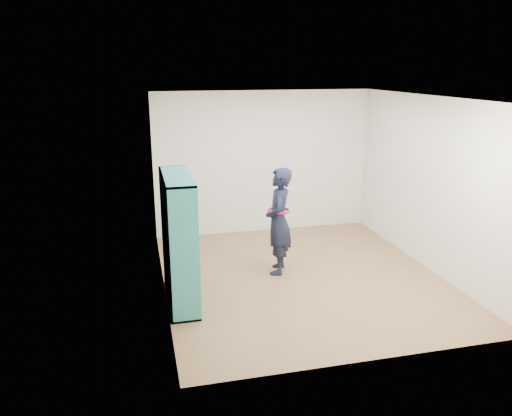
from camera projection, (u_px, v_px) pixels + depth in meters
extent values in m
plane|color=olive|center=(301.00, 277.00, 7.40)|extent=(4.50, 4.50, 0.00)
plane|color=white|center=(306.00, 98.00, 6.68)|extent=(4.50, 4.50, 0.00)
cube|color=silver|center=(160.00, 201.00, 6.59)|extent=(0.02, 4.50, 2.60)
cube|color=silver|center=(430.00, 184.00, 7.50)|extent=(0.02, 4.50, 2.60)
cube|color=silver|center=(264.00, 163.00, 9.14)|extent=(4.00, 0.02, 2.60)
cube|color=silver|center=(378.00, 246.00, 4.94)|extent=(4.00, 0.02, 2.60)
cube|color=teal|center=(184.00, 257.00, 5.85)|extent=(0.37, 0.03, 1.70)
cube|color=teal|center=(175.00, 225.00, 7.02)|extent=(0.37, 0.03, 1.70)
cube|color=teal|center=(182.00, 299.00, 6.67)|extent=(0.37, 1.28, 0.03)
cube|color=teal|center=(176.00, 176.00, 6.21)|extent=(0.37, 1.28, 0.03)
cube|color=teal|center=(165.00, 241.00, 6.40)|extent=(0.03, 1.28, 1.70)
cube|color=teal|center=(180.00, 245.00, 6.25)|extent=(0.35, 0.03, 1.65)
cube|color=teal|center=(178.00, 235.00, 6.63)|extent=(0.35, 0.03, 1.65)
cube|color=teal|center=(180.00, 269.00, 6.55)|extent=(0.35, 1.22, 0.03)
cube|color=teal|center=(179.00, 240.00, 6.44)|extent=(0.35, 1.22, 0.03)
cube|color=teal|center=(178.00, 209.00, 6.32)|extent=(0.35, 1.22, 0.03)
cube|color=beige|center=(186.00, 309.00, 6.27)|extent=(0.23, 0.15, 0.06)
cube|color=black|center=(186.00, 271.00, 6.07)|extent=(0.19, 0.17, 0.31)
cube|color=maroon|center=(185.00, 239.00, 5.96)|extent=(0.19, 0.17, 0.32)
cube|color=silver|center=(182.00, 214.00, 5.93)|extent=(0.23, 0.15, 0.09)
cube|color=navy|center=(184.00, 289.00, 6.57)|extent=(0.19, 0.17, 0.30)
cube|color=brown|center=(183.00, 260.00, 6.46)|extent=(0.19, 0.17, 0.29)
cube|color=#BFB28C|center=(180.00, 236.00, 6.42)|extent=(0.23, 0.15, 0.09)
cube|color=#26594C|center=(180.00, 200.00, 6.24)|extent=(0.19, 0.17, 0.24)
cube|color=beige|center=(181.00, 276.00, 6.95)|extent=(0.19, 0.17, 0.30)
cube|color=black|center=(179.00, 254.00, 6.92)|extent=(0.23, 0.15, 0.09)
cube|color=maroon|center=(179.00, 222.00, 6.73)|extent=(0.19, 0.17, 0.22)
cube|color=silver|center=(177.00, 193.00, 6.62)|extent=(0.19, 0.17, 0.23)
imported|color=black|center=(279.00, 221.00, 7.37)|extent=(0.56, 0.68, 1.60)
torus|color=#AE0D5C|center=(279.00, 211.00, 7.33)|extent=(0.42, 0.42, 0.04)
cube|color=silver|center=(269.00, 212.00, 7.43)|extent=(0.04, 0.09, 0.14)
cube|color=black|center=(269.00, 212.00, 7.43)|extent=(0.04, 0.09, 0.14)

